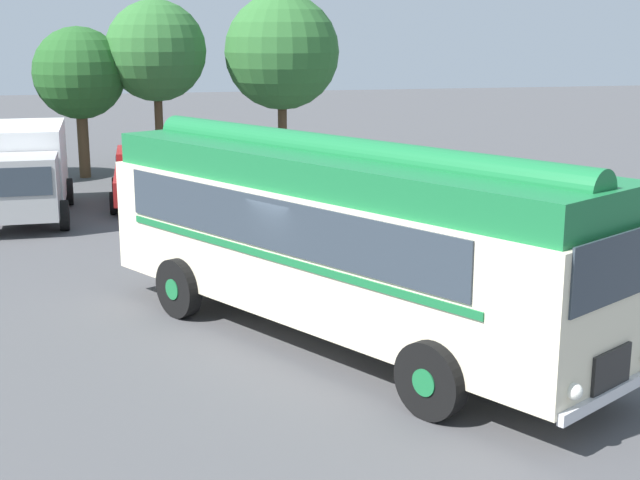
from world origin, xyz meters
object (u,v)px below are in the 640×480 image
(car_near_left, at_px, (144,176))
(car_mid_left, at_px, (231,177))
(vintage_bus, at_px, (340,232))
(box_van, at_px, (26,168))

(car_near_left, xyz_separation_m, car_mid_left, (2.54, -0.76, 0.00))
(vintage_bus, bearing_deg, car_mid_left, 91.37)
(car_mid_left, bearing_deg, box_van, -177.04)
(car_near_left, height_order, car_mid_left, same)
(vintage_bus, height_order, car_near_left, vintage_bus)
(vintage_bus, relative_size, car_near_left, 2.34)
(car_mid_left, distance_m, box_van, 5.82)
(car_mid_left, bearing_deg, vintage_bus, -88.63)
(car_mid_left, bearing_deg, car_near_left, 163.46)
(car_near_left, bearing_deg, car_mid_left, -16.54)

